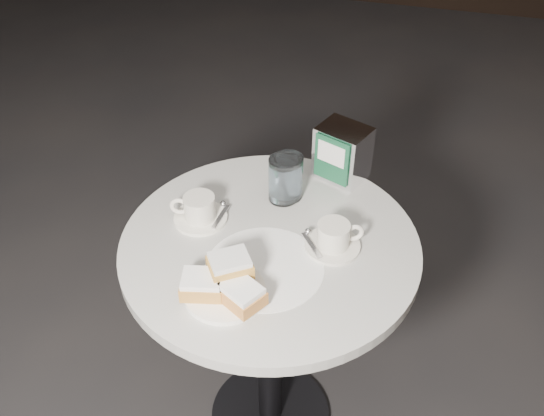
{
  "coord_description": "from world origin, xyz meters",
  "views": [
    {
      "loc": [
        0.27,
        -1.0,
        1.7
      ],
      "look_at": [
        0.0,
        0.02,
        0.83
      ],
      "focal_mm": 40.0,
      "sensor_mm": 36.0,
      "label": 1
    }
  ],
  "objects_px": {
    "cafe_table": "(270,299)",
    "coffee_cup_right": "(334,237)",
    "water_glass_left": "(283,180)",
    "napkin_dispenser": "(342,153)",
    "beignet_plate": "(225,285)",
    "water_glass_right": "(288,178)",
    "coffee_cup_left": "(199,210)"
  },
  "relations": [
    {
      "from": "water_glass_right",
      "to": "napkin_dispenser",
      "type": "xyz_separation_m",
      "value": [
        0.11,
        0.12,
        0.02
      ]
    },
    {
      "from": "beignet_plate",
      "to": "water_glass_left",
      "type": "height_order",
      "value": "water_glass_left"
    },
    {
      "from": "water_glass_left",
      "to": "water_glass_right",
      "type": "distance_m",
      "value": 0.02
    },
    {
      "from": "coffee_cup_left",
      "to": "water_glass_right",
      "type": "xyz_separation_m",
      "value": [
        0.18,
        0.14,
        0.03
      ]
    },
    {
      "from": "coffee_cup_right",
      "to": "water_glass_right",
      "type": "height_order",
      "value": "water_glass_right"
    },
    {
      "from": "water_glass_left",
      "to": "water_glass_right",
      "type": "height_order",
      "value": "same"
    },
    {
      "from": "cafe_table",
      "to": "beignet_plate",
      "type": "height_order",
      "value": "beignet_plate"
    },
    {
      "from": "cafe_table",
      "to": "coffee_cup_left",
      "type": "distance_m",
      "value": 0.29
    },
    {
      "from": "cafe_table",
      "to": "napkin_dispenser",
      "type": "height_order",
      "value": "napkin_dispenser"
    },
    {
      "from": "beignet_plate",
      "to": "napkin_dispenser",
      "type": "height_order",
      "value": "napkin_dispenser"
    },
    {
      "from": "water_glass_left",
      "to": "water_glass_right",
      "type": "bearing_deg",
      "value": 53.42
    },
    {
      "from": "beignet_plate",
      "to": "napkin_dispenser",
      "type": "bearing_deg",
      "value": 71.51
    },
    {
      "from": "coffee_cup_right",
      "to": "water_glass_right",
      "type": "distance_m",
      "value": 0.22
    },
    {
      "from": "napkin_dispenser",
      "to": "coffee_cup_right",
      "type": "bearing_deg",
      "value": -60.97
    },
    {
      "from": "water_glass_right",
      "to": "napkin_dispenser",
      "type": "bearing_deg",
      "value": 46.39
    },
    {
      "from": "water_glass_left",
      "to": "water_glass_right",
      "type": "xyz_separation_m",
      "value": [
        0.01,
        0.01,
        -0.0
      ]
    },
    {
      "from": "cafe_table",
      "to": "coffee_cup_right",
      "type": "height_order",
      "value": "coffee_cup_right"
    },
    {
      "from": "coffee_cup_left",
      "to": "coffee_cup_right",
      "type": "xyz_separation_m",
      "value": [
        0.33,
        -0.01,
        -0.0
      ]
    },
    {
      "from": "coffee_cup_right",
      "to": "water_glass_left",
      "type": "relative_size",
      "value": 1.42
    },
    {
      "from": "coffee_cup_right",
      "to": "water_glass_left",
      "type": "height_order",
      "value": "water_glass_left"
    },
    {
      "from": "water_glass_right",
      "to": "napkin_dispenser",
      "type": "relative_size",
      "value": 0.77
    },
    {
      "from": "water_glass_left",
      "to": "napkin_dispenser",
      "type": "height_order",
      "value": "napkin_dispenser"
    },
    {
      "from": "napkin_dispenser",
      "to": "beignet_plate",
      "type": "bearing_deg",
      "value": -86.0
    },
    {
      "from": "cafe_table",
      "to": "coffee_cup_right",
      "type": "bearing_deg",
      "value": 7.89
    },
    {
      "from": "coffee_cup_right",
      "to": "water_glass_left",
      "type": "distance_m",
      "value": 0.21
    },
    {
      "from": "cafe_table",
      "to": "water_glass_right",
      "type": "distance_m",
      "value": 0.31
    },
    {
      "from": "coffee_cup_left",
      "to": "water_glass_left",
      "type": "relative_size",
      "value": 1.29
    },
    {
      "from": "cafe_table",
      "to": "coffee_cup_right",
      "type": "distance_m",
      "value": 0.27
    },
    {
      "from": "cafe_table",
      "to": "napkin_dispenser",
      "type": "relative_size",
      "value": 4.87
    },
    {
      "from": "coffee_cup_right",
      "to": "beignet_plate",
      "type": "bearing_deg",
      "value": -155.78
    },
    {
      "from": "cafe_table",
      "to": "coffee_cup_left",
      "type": "height_order",
      "value": "coffee_cup_left"
    },
    {
      "from": "cafe_table",
      "to": "coffee_cup_right",
      "type": "xyz_separation_m",
      "value": [
        0.15,
        0.02,
        0.23
      ]
    }
  ]
}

